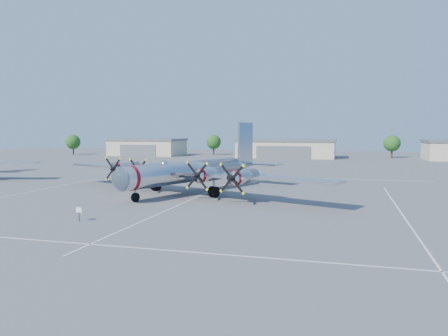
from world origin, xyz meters
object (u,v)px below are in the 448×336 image
(tree_far_west, at_px, (73,142))
(tree_east, at_px, (392,143))
(info_placard, at_px, (79,211))
(hangar_west, at_px, (148,147))
(hangar_center, at_px, (286,148))
(tree_west, at_px, (214,142))
(main_bomber_b29, at_px, (193,192))

(tree_far_west, xyz_separation_m, tree_east, (100.00, 10.00, 0.00))
(tree_east, xyz_separation_m, info_placard, (-35.27, -103.40, -3.38))
(hangar_west, distance_m, hangar_center, 45.00)
(tree_west, relative_size, info_placard, 5.53)
(hangar_center, bearing_deg, main_bomber_b29, -91.35)
(hangar_center, distance_m, main_bomber_b29, 77.91)
(hangar_west, distance_m, main_bomber_b29, 89.05)
(hangar_west, distance_m, tree_west, 21.61)
(hangar_west, bearing_deg, info_placard, -67.80)
(main_bomber_b29, height_order, info_placard, main_bomber_b29)
(tree_far_west, bearing_deg, main_bomber_b29, -47.30)
(tree_east, relative_size, info_placard, 5.53)
(tree_east, bearing_deg, main_bomber_b29, -110.79)
(hangar_center, height_order, tree_east, tree_east)
(tree_west, bearing_deg, hangar_center, -17.82)
(tree_far_west, distance_m, info_placard, 113.69)
(tree_far_west, xyz_separation_m, main_bomber_b29, (68.16, -73.87, -4.22))
(tree_west, xyz_separation_m, main_bomber_b29, (23.16, -85.87, -4.22))
(hangar_west, relative_size, tree_far_west, 3.40)
(tree_east, bearing_deg, info_placard, -108.84)
(hangar_center, relative_size, info_placard, 23.82)
(tree_east, height_order, main_bomber_b29, tree_east)
(hangar_center, relative_size, tree_west, 4.31)
(tree_far_west, xyz_separation_m, tree_west, (45.00, 12.00, 0.00))
(hangar_center, bearing_deg, tree_east, 11.38)
(tree_far_west, relative_size, main_bomber_b29, 0.16)
(hangar_center, bearing_deg, hangar_west, 180.00)
(tree_far_west, height_order, main_bomber_b29, tree_far_west)
(info_placard, bearing_deg, tree_far_west, 135.99)
(hangar_center, height_order, main_bomber_b29, hangar_center)
(tree_east, distance_m, info_placard, 109.30)
(tree_far_west, bearing_deg, tree_east, 5.71)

